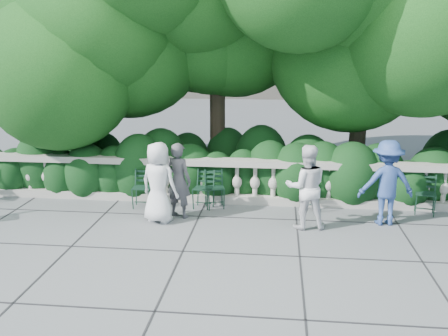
# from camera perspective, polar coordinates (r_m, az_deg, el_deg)

# --- Properties ---
(ground) EXTENTS (90.00, 90.00, 0.00)m
(ground) POSITION_cam_1_polar(r_m,az_deg,el_deg) (9.59, -0.66, -7.26)
(ground) COLOR #575A5F
(ground) RESTS_ON ground
(balustrade) EXTENTS (12.00, 0.44, 1.00)m
(balustrade) POSITION_cam_1_polar(r_m,az_deg,el_deg) (11.13, 0.45, -1.57)
(balustrade) COLOR #9E998E
(balustrade) RESTS_ON ground
(shrub_hedge) EXTENTS (15.00, 2.60, 1.70)m
(shrub_hedge) POSITION_cam_1_polar(r_m,az_deg,el_deg) (12.42, 1.01, -2.24)
(shrub_hedge) COLOR black
(shrub_hedge) RESTS_ON ground
(tree_canopy) EXTENTS (15.04, 6.52, 6.78)m
(tree_canopy) POSITION_cam_1_polar(r_m,az_deg,el_deg) (12.07, 4.55, 16.28)
(tree_canopy) COLOR #3F3023
(tree_canopy) RESTS_ON ground
(chair_b) EXTENTS (0.46, 0.50, 0.84)m
(chair_b) POSITION_cam_1_polar(r_m,az_deg,el_deg) (10.96, -9.41, -4.68)
(chair_b) COLOR black
(chair_b) RESTS_ON ground
(chair_c) EXTENTS (0.51, 0.54, 0.84)m
(chair_c) POSITION_cam_1_polar(r_m,az_deg,el_deg) (10.78, -2.59, -4.83)
(chair_c) COLOR black
(chair_c) RESTS_ON ground
(chair_d) EXTENTS (0.54, 0.57, 0.84)m
(chair_d) POSITION_cam_1_polar(r_m,az_deg,el_deg) (10.80, -0.97, -4.77)
(chair_d) COLOR black
(chair_d) RESTS_ON ground
(chair_e) EXTENTS (0.45, 0.48, 0.84)m
(chair_e) POSITION_cam_1_polar(r_m,az_deg,el_deg) (10.80, 9.71, -4.98)
(chair_e) COLOR black
(chair_e) RESTS_ON ground
(chair_f) EXTENTS (0.53, 0.56, 0.84)m
(chair_f) POSITION_cam_1_polar(r_m,az_deg,el_deg) (11.19, 21.89, -5.14)
(chair_f) COLOR black
(chair_f) RESTS_ON ground
(person_businessman) EXTENTS (0.92, 0.76, 1.62)m
(person_businessman) POSITION_cam_1_polar(r_m,az_deg,el_deg) (9.95, -7.49, -1.66)
(person_businessman) COLOR white
(person_businessman) RESTS_ON ground
(person_woman_grey) EXTENTS (0.66, 0.56, 1.56)m
(person_woman_grey) POSITION_cam_1_polar(r_m,az_deg,el_deg) (10.19, -5.22, -1.41)
(person_woman_grey) COLOR #47454B
(person_woman_grey) RESTS_ON ground
(person_casual_man) EXTENTS (0.87, 0.72, 1.64)m
(person_casual_man) POSITION_cam_1_polar(r_m,az_deg,el_deg) (9.66, 9.37, -2.15)
(person_casual_man) COLOR white
(person_casual_man) RESTS_ON ground
(person_older_blue) EXTENTS (1.17, 0.77, 1.69)m
(person_older_blue) POSITION_cam_1_polar(r_m,az_deg,el_deg) (10.24, 18.09, -1.61)
(person_older_blue) COLOR #2E498A
(person_older_blue) RESTS_ON ground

